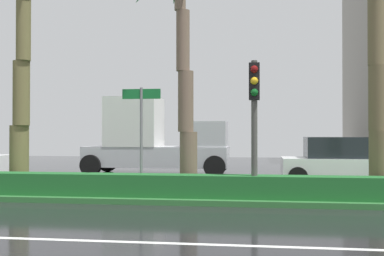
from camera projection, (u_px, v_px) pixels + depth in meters
The scene contains 8 objects.
ground_plane at pixel (116, 192), 15.26m from camera, with size 90.00×42.00×0.10m, color black.
near_lane_divider_stripe at pixel (0, 238), 8.32m from camera, with size 81.00×0.14×0.01m, color white.
median_strip at pixel (106, 192), 14.27m from camera, with size 85.50×4.00×0.15m, color #2D6B33.
median_hedge at pixel (90, 184), 12.89m from camera, with size 76.50×0.70×0.60m.
traffic_signal_median_right at pixel (254, 103), 12.20m from camera, with size 0.28×0.43×3.62m.
street_name_sign at pixel (141, 126), 13.16m from camera, with size 1.10×0.08×3.00m.
box_truck_lead at pixel (156, 140), 21.11m from camera, with size 6.40×2.64×3.46m.
car_in_traffic_second at pixel (341, 162), 16.98m from camera, with size 4.30×2.02×1.72m.
Camera 1 is at (4.52, -5.81, 1.88)m, focal length 43.76 mm.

